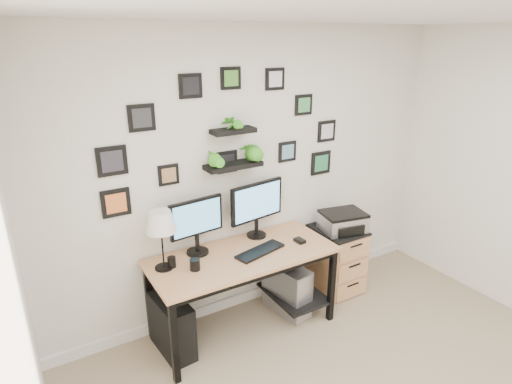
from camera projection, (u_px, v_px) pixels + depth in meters
room at (259, 292)px, 4.32m from camera, size 4.00×4.00×4.00m
desk at (245, 264)px, 3.71m from camera, size 1.60×0.70×0.75m
monitor_left at (197, 222)px, 3.53m from camera, size 0.48×0.21×0.49m
monitor_right at (257, 205)px, 3.84m from camera, size 0.56×0.20×0.52m
keyboard at (260, 251)px, 3.64m from camera, size 0.48×0.25×0.02m
mouse at (300, 241)px, 3.82m from camera, size 0.07×0.11×0.03m
table_lamp at (161, 223)px, 3.26m from camera, size 0.24×0.24×0.49m
mug at (195, 265)px, 3.36m from camera, size 0.08×0.08×0.09m
pen_cup at (172, 262)px, 3.40m from camera, size 0.07×0.07×0.09m
pc_tower_black at (172, 326)px, 3.52m from camera, size 0.25×0.50×0.48m
pc_tower_grey at (287, 289)px, 4.04m from camera, size 0.28×0.51×0.48m
file_cabinet at (336, 259)px, 4.39m from camera, size 0.43×0.53×0.67m
printer at (343, 221)px, 4.22m from camera, size 0.47×0.40×0.19m
wall_decor at (233, 142)px, 3.60m from camera, size 2.27×0.18×1.09m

